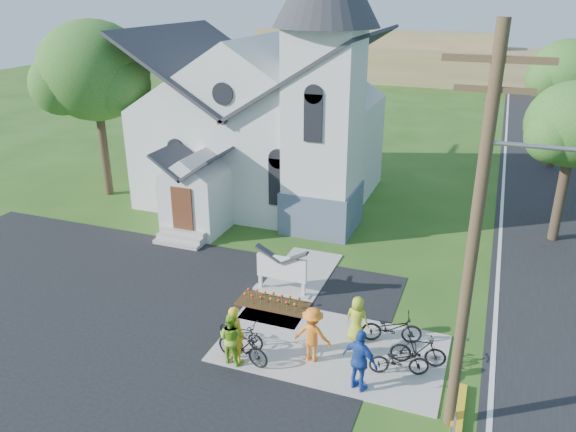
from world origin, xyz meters
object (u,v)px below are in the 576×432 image
at_px(cyclist_4, 357,319).
at_px(utility_pole, 478,234).
at_px(bike_2, 392,328).
at_px(cyclist_2, 360,361).
at_px(church_sign, 282,268).
at_px(bike_3, 418,350).
at_px(bike_0, 241,332).
at_px(bike_1, 243,347).
at_px(cyclist_1, 231,338).
at_px(cyclist_3, 313,334).
at_px(cyclist_0, 235,334).
at_px(bike_4, 399,360).

bearing_deg(cyclist_4, utility_pole, 149.24).
bearing_deg(bike_2, utility_pole, -158.25).
bearing_deg(cyclist_4, cyclist_2, 114.79).
distance_m(church_sign, bike_3, 5.97).
bearing_deg(bike_0, bike_1, -140.98).
bearing_deg(cyclist_1, cyclist_2, -170.59).
height_order(bike_2, cyclist_3, cyclist_3).
bearing_deg(bike_3, cyclist_2, 134.40).
bearing_deg(cyclist_0, cyclist_4, -126.65).
distance_m(bike_2, bike_4, 1.62).
bearing_deg(bike_0, cyclist_4, -54.93).
height_order(cyclist_1, bike_4, cyclist_1).
height_order(bike_0, bike_2, bike_2).
height_order(church_sign, bike_3, church_sign).
xyz_separation_m(bike_2, bike_4, (0.51, -1.53, -0.05)).
distance_m(utility_pole, bike_3, 5.43).
height_order(cyclist_3, bike_4, cyclist_3).
height_order(cyclist_0, cyclist_2, cyclist_2).
xyz_separation_m(cyclist_0, cyclist_1, (-0.08, -0.10, -0.10)).
bearing_deg(bike_0, bike_3, -69.30).
height_order(cyclist_0, cyclist_4, cyclist_0).
distance_m(utility_pole, cyclist_0, 7.78).
distance_m(utility_pole, cyclist_3, 6.28).
bearing_deg(utility_pole, cyclist_4, 140.25).
relative_size(cyclist_2, cyclist_4, 1.22).
distance_m(church_sign, cyclist_0, 4.30).
bearing_deg(bike_4, cyclist_4, 35.92).
xyz_separation_m(bike_0, bike_1, (0.44, -0.82, 0.10)).
bearing_deg(church_sign, bike_0, -90.22).
distance_m(bike_2, cyclist_3, 2.74).
bearing_deg(cyclist_3, cyclist_4, -122.30).
relative_size(bike_2, bike_3, 1.15).
relative_size(cyclist_0, bike_2, 0.97).
bearing_deg(utility_pole, cyclist_3, 163.72).
distance_m(utility_pole, bike_1, 7.81).
xyz_separation_m(cyclist_3, bike_3, (3.03, 0.86, -0.38)).
height_order(utility_pole, bike_4, utility_pole).
bearing_deg(bike_1, utility_pole, -83.20).
relative_size(church_sign, bike_3, 1.33).
distance_m(cyclist_1, bike_1, 0.44).
xyz_separation_m(cyclist_3, bike_4, (2.57, 0.23, -0.43)).
distance_m(bike_0, cyclist_4, 3.68).
xyz_separation_m(cyclist_2, bike_2, (0.41, 2.60, -0.45)).
relative_size(church_sign, cyclist_2, 1.16).
xyz_separation_m(church_sign, cyclist_4, (3.34, -2.02, -0.20)).
relative_size(cyclist_0, cyclist_4, 1.19).
distance_m(bike_1, cyclist_4, 3.73).
height_order(cyclist_1, cyclist_3, cyclist_3).
bearing_deg(utility_pole, bike_4, 138.53).
relative_size(church_sign, cyclist_3, 1.25).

